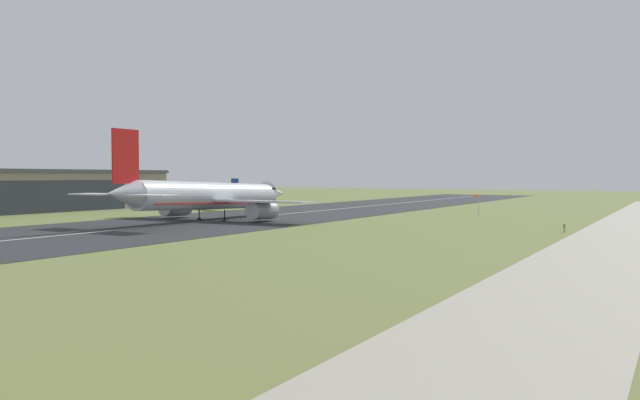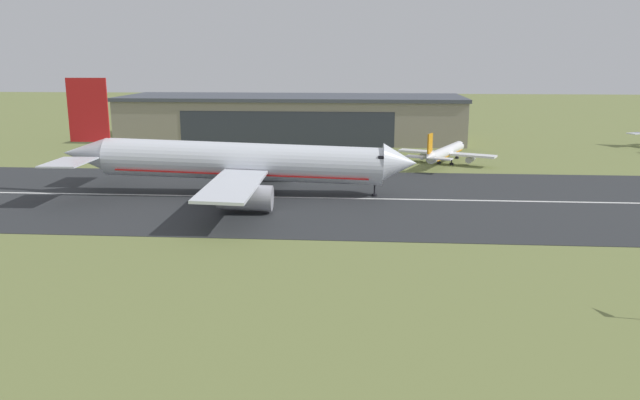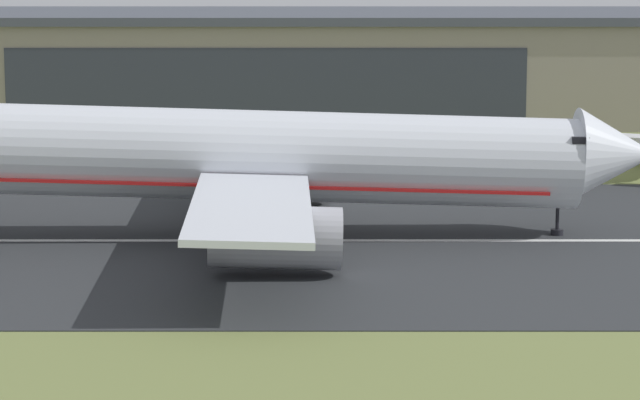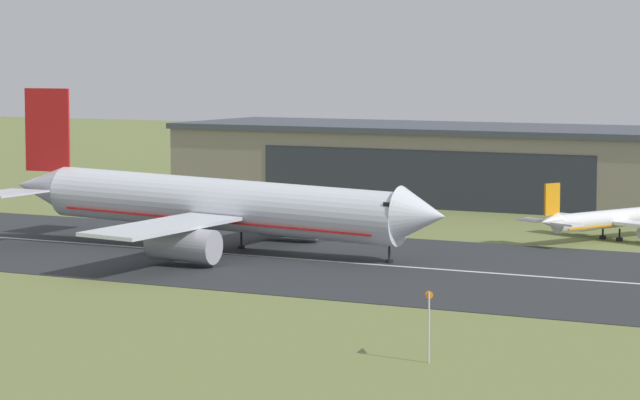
% 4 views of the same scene
% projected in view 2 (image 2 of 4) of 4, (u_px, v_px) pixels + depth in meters
% --- Properties ---
extents(ground_plane, '(683.80, 683.80, 0.00)m').
position_uv_depth(ground_plane, '(69.00, 333.00, 50.31)').
color(ground_plane, olive).
extents(runway_strip, '(443.80, 46.54, 0.06)m').
position_uv_depth(runway_strip, '(217.00, 196.00, 99.68)').
color(runway_strip, '#2B2D30').
rests_on(runway_strip, ground_plane).
extents(runway_centreline, '(399.42, 0.70, 0.01)m').
position_uv_depth(runway_centreline, '(217.00, 196.00, 99.67)').
color(runway_centreline, silver).
rests_on(runway_centreline, runway_strip).
extents(hangar_building, '(89.93, 27.86, 11.74)m').
position_uv_depth(hangar_building, '(293.00, 118.00, 166.94)').
color(hangar_building, gray).
rests_on(hangar_building, ground_plane).
extents(airplane_landing, '(57.13, 50.06, 18.60)m').
position_uv_depth(airplane_landing, '(241.00, 163.00, 99.56)').
color(airplane_landing, silver).
rests_on(airplane_landing, ground_plane).
extents(airplane_parked_centre, '(19.81, 24.10, 7.56)m').
position_uv_depth(airplane_parked_centre, '(445.00, 152.00, 128.65)').
color(airplane_parked_centre, white).
rests_on(airplane_parked_centre, ground_plane).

